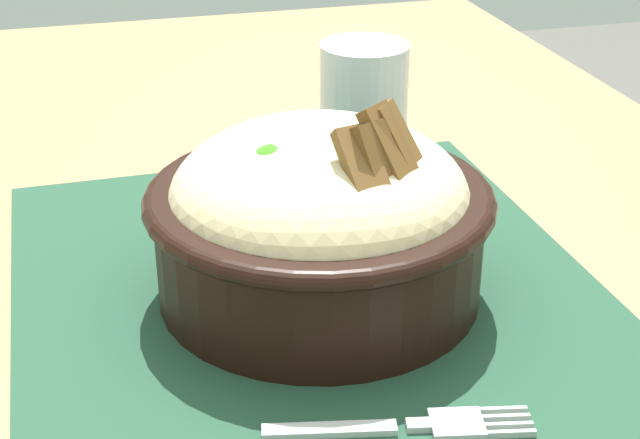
# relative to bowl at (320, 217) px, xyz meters

# --- Properties ---
(table) EXTENTS (1.34, 0.81, 0.77)m
(table) POSITION_rel_bowl_xyz_m (-0.00, -0.03, -0.12)
(table) COLOR #99754C
(table) RESTS_ON ground_plane
(placemat) EXTENTS (0.45, 0.36, 0.00)m
(placemat) POSITION_rel_bowl_xyz_m (0.02, -0.01, -0.05)
(placemat) COLOR #1E422D
(placemat) RESTS_ON table
(bowl) EXTENTS (0.20, 0.20, 0.13)m
(bowl) POSITION_rel_bowl_xyz_m (0.00, 0.00, 0.00)
(bowl) COLOR black
(bowl) RESTS_ON placemat
(fork) EXTENTS (0.04, 0.13, 0.00)m
(fork) POSITION_rel_bowl_xyz_m (0.14, 0.01, -0.05)
(fork) COLOR #B4B4B4
(fork) RESTS_ON placemat
(drinking_glass) EXTENTS (0.07, 0.07, 0.09)m
(drinking_glass) POSITION_rel_bowl_xyz_m (-0.21, 0.09, -0.01)
(drinking_glass) COLOR silver
(drinking_glass) RESTS_ON table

